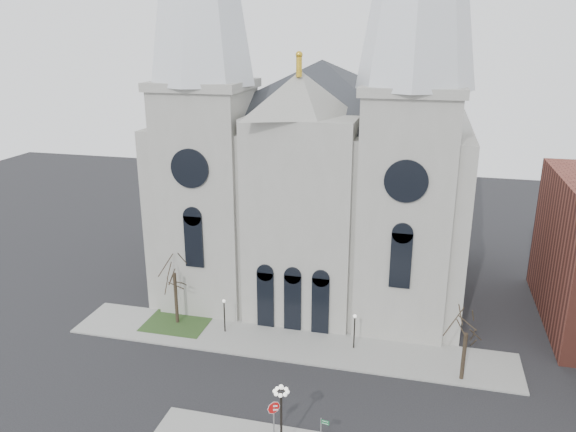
# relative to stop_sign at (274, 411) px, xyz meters

# --- Properties ---
(ground) EXTENTS (160.00, 160.00, 0.00)m
(ground) POSITION_rel_stop_sign_xyz_m (-2.17, 1.04, -2.04)
(ground) COLOR black
(ground) RESTS_ON ground
(sidewalk_far) EXTENTS (40.00, 6.00, 0.14)m
(sidewalk_far) POSITION_rel_stop_sign_xyz_m (-2.17, 12.04, -1.97)
(sidewalk_far) COLOR gray
(sidewalk_far) RESTS_ON ground
(grass_patch) EXTENTS (6.00, 5.00, 0.18)m
(grass_patch) POSITION_rel_stop_sign_xyz_m (-13.17, 13.04, -1.95)
(grass_patch) COLOR #27421C
(grass_patch) RESTS_ON ground
(cathedral) EXTENTS (33.00, 26.66, 54.00)m
(cathedral) POSITION_rel_stop_sign_xyz_m (-2.17, 23.90, 16.44)
(cathedral) COLOR #9A988F
(cathedral) RESTS_ON ground
(tree_left) EXTENTS (3.20, 3.20, 7.50)m
(tree_left) POSITION_rel_stop_sign_xyz_m (-13.17, 13.04, 3.55)
(tree_left) COLOR black
(tree_left) RESTS_ON ground
(tree_right) EXTENTS (3.20, 3.20, 6.00)m
(tree_right) POSITION_rel_stop_sign_xyz_m (12.83, 10.04, 2.43)
(tree_right) COLOR black
(tree_right) RESTS_ON ground
(ped_lamp_left) EXTENTS (0.32, 0.32, 3.26)m
(ped_lamp_left) POSITION_rel_stop_sign_xyz_m (-8.17, 12.54, 0.29)
(ped_lamp_left) COLOR black
(ped_lamp_left) RESTS_ON sidewalk_far
(ped_lamp_right) EXTENTS (0.32, 0.32, 3.26)m
(ped_lamp_right) POSITION_rel_stop_sign_xyz_m (3.83, 12.54, 0.29)
(ped_lamp_right) COLOR black
(ped_lamp_right) RESTS_ON sidewalk_far
(stop_sign) EXTENTS (0.92, 0.34, 2.68)m
(stop_sign) POSITION_rel_stop_sign_xyz_m (0.00, 0.00, 0.00)
(stop_sign) COLOR slate
(stop_sign) RESTS_ON sidewalk_near
(globe_lamp) EXTENTS (1.24, 1.24, 5.09)m
(globe_lamp) POSITION_rel_stop_sign_xyz_m (0.90, -1.41, 1.30)
(globe_lamp) COLOR black
(globe_lamp) RESTS_ON sidewalk_near
(street_name_sign) EXTENTS (0.62, 0.14, 1.94)m
(street_name_sign) POSITION_rel_stop_sign_xyz_m (3.35, -0.01, -0.73)
(street_name_sign) COLOR slate
(street_name_sign) RESTS_ON sidewalk_near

